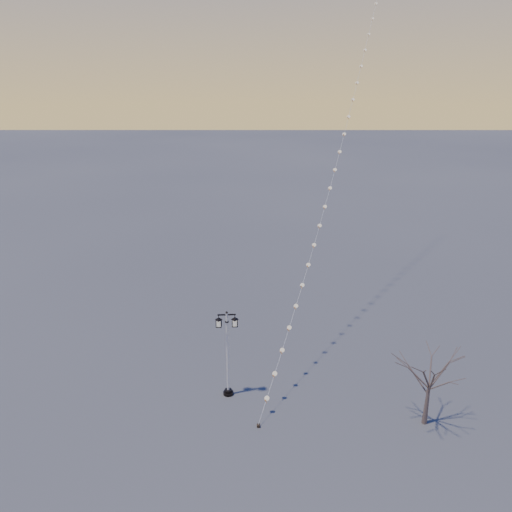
{
  "coord_description": "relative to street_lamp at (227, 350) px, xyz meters",
  "views": [
    {
      "loc": [
        -0.68,
        -21.27,
        17.17
      ],
      "look_at": [
        -0.72,
        5.62,
        7.56
      ],
      "focal_mm": 35.68,
      "sensor_mm": 36.0,
      "label": 1
    }
  ],
  "objects": [
    {
      "name": "ground",
      "position": [
        2.29,
        -3.34,
        -2.89
      ],
      "size": [
        300.0,
        300.0,
        0.0
      ],
      "primitive_type": "plane",
      "color": "#474848",
      "rests_on": "ground"
    },
    {
      "name": "street_lamp",
      "position": [
        0.0,
        0.0,
        0.0
      ],
      "size": [
        1.32,
        0.58,
        5.22
      ],
      "rotation": [
        0.0,
        0.0,
        0.06
      ],
      "color": "black",
      "rests_on": "ground"
    },
    {
      "name": "bare_tree",
      "position": [
        10.38,
        -2.52,
        0.05
      ],
      "size": [
        2.55,
        2.55,
        4.23
      ],
      "rotation": [
        0.0,
        0.0,
        -0.12
      ],
      "color": "brown",
      "rests_on": "ground"
    },
    {
      "name": "kite_train",
      "position": [
        7.56,
        12.2,
        11.11
      ],
      "size": [
        12.3,
        30.73,
        28.24
      ],
      "rotation": [
        0.0,
        0.0,
        0.17
      ],
      "color": "black",
      "rests_on": "ground"
    }
  ]
}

